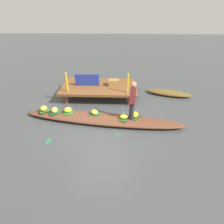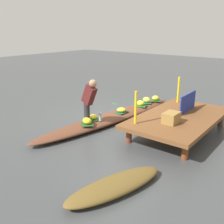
{
  "view_description": "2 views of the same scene",
  "coord_description": "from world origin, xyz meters",
  "views": [
    {
      "loc": [
        0.54,
        -5.23,
        3.61
      ],
      "look_at": [
        0.32,
        0.2,
        0.28
      ],
      "focal_mm": 29.03,
      "sensor_mm": 36.0,
      "label": 1
    },
    {
      "loc": [
        5.86,
        4.55,
        2.67
      ],
      "look_at": [
        0.27,
        0.19,
        0.39
      ],
      "focal_mm": 41.67,
      "sensor_mm": 36.0,
      "label": 2
    }
  ],
  "objects": [
    {
      "name": "railing_post_east",
      "position": [
        0.89,
        1.39,
        0.89
      ],
      "size": [
        0.06,
        0.06,
        0.8
      ],
      "primitive_type": "cylinder",
      "color": "yellow",
      "rests_on": "dock_platform"
    },
    {
      "name": "drifting_plant_1",
      "position": [
        0.52,
        -0.7,
        0.0
      ],
      "size": [
        0.2,
        0.23,
        0.01
      ],
      "primitive_type": "ellipsoid",
      "rotation": [
        0.0,
        0.0,
        1.94
      ],
      "color": "#316034",
      "rests_on": "ground"
    },
    {
      "name": "leaf_mat_0",
      "position": [
        -0.29,
        0.13,
        0.23
      ],
      "size": [
        0.4,
        0.31,
        0.01
      ],
      "primitive_type": "cube",
      "rotation": [
        0.0,
        0.0,
        3.11
      ],
      "color": "#1F5133",
      "rests_on": "vendor_boat"
    },
    {
      "name": "drifting_plant_0",
      "position": [
        -1.55,
        -1.1,
        0.0
      ],
      "size": [
        0.15,
        0.29,
        0.01
      ],
      "primitive_type": "ellipsoid",
      "rotation": [
        0.0,
        0.0,
        1.4
      ],
      "color": "#238139",
      "rests_on": "ground"
    },
    {
      "name": "dock_platform",
      "position": [
        -0.31,
        1.99,
        0.43
      ],
      "size": [
        3.2,
        1.8,
        0.49
      ],
      "color": "brown",
      "rests_on": "ground"
    },
    {
      "name": "railing_post_west",
      "position": [
        -1.51,
        1.39,
        0.89
      ],
      "size": [
        0.06,
        0.06,
        0.8
      ],
      "primitive_type": "cylinder",
      "color": "yellow",
      "rests_on": "dock_platform"
    },
    {
      "name": "water_bottle",
      "position": [
        0.7,
        0.11,
        0.35
      ],
      "size": [
        0.08,
        0.08,
        0.25
      ],
      "primitive_type": "cylinder",
      "color": "#A9D6DB",
      "rests_on": "vendor_boat"
    },
    {
      "name": "canal_water",
      "position": [
        0.0,
        0.0,
        0.0
      ],
      "size": [
        40.0,
        40.0,
        0.0
      ],
      "primitive_type": "plane",
      "color": "#404345",
      "rests_on": "ground"
    },
    {
      "name": "banana_bunch_4",
      "position": [
        -1.25,
        0.21,
        0.32
      ],
      "size": [
        0.35,
        0.36,
        0.18
      ],
      "primitive_type": "ellipsoid",
      "rotation": [
        0.0,
        0.0,
        1.07
      ],
      "color": "yellow",
      "rests_on": "vendor_boat"
    },
    {
      "name": "banana_bunch_0",
      "position": [
        -0.29,
        0.13,
        0.3
      ],
      "size": [
        0.35,
        0.36,
        0.14
      ],
      "primitive_type": "ellipsoid",
      "rotation": [
        0.0,
        0.0,
        5.35
      ],
      "color": "gold",
      "rests_on": "vendor_boat"
    },
    {
      "name": "produce_crate",
      "position": [
        0.32,
        2.05,
        0.62
      ],
      "size": [
        0.44,
        0.32,
        0.26
      ],
      "primitive_type": "cube",
      "rotation": [
        0.0,
        0.0,
        0.01
      ],
      "color": "olive",
      "rests_on": "dock_platform"
    },
    {
      "name": "banana_bunch_1",
      "position": [
        -2.15,
        0.28,
        0.32
      ],
      "size": [
        0.27,
        0.27,
        0.17
      ],
      "primitive_type": "ellipsoid",
      "rotation": [
        0.0,
        0.0,
        0.08
      ],
      "color": "gold",
      "rests_on": "vendor_boat"
    },
    {
      "name": "moored_boat",
      "position": [
        2.79,
        2.22,
        0.1
      ],
      "size": [
        2.04,
        1.09,
        0.21
      ],
      "primitive_type": "ellipsoid",
      "rotation": [
        0.0,
        0.0,
        -0.28
      ],
      "color": "brown",
      "rests_on": "ground"
    },
    {
      "name": "vendor_boat",
      "position": [
        0.0,
        0.0,
        0.11
      ],
      "size": [
        5.64,
        1.44,
        0.23
      ],
      "primitive_type": "ellipsoid",
      "rotation": [
        0.0,
        0.0,
        -0.12
      ],
      "color": "brown",
      "rests_on": "ground"
    },
    {
      "name": "market_banner",
      "position": [
        -0.81,
        1.99,
        0.74
      ],
      "size": [
        1.02,
        0.05,
        0.5
      ],
      "primitive_type": "cube",
      "rotation": [
        0.0,
        0.0,
        0.02
      ],
      "color": "navy",
      "rests_on": "dock_platform"
    },
    {
      "name": "banana_bunch_5",
      "position": [
        0.74,
        -0.12,
        0.3
      ],
      "size": [
        0.31,
        0.23,
        0.14
      ],
      "primitive_type": "ellipsoid",
      "rotation": [
        0.0,
        0.0,
        3.29
      ],
      "color": "yellow",
      "rests_on": "vendor_boat"
    },
    {
      "name": "leaf_mat_4",
      "position": [
        -1.25,
        0.21,
        0.23
      ],
      "size": [
        0.41,
        0.44,
        0.01
      ],
      "primitive_type": "cube",
      "rotation": [
        0.0,
        0.0,
        1.82
      ],
      "color": "#307635",
      "rests_on": "vendor_boat"
    },
    {
      "name": "vendor_person",
      "position": [
        0.99,
        -0.01,
        0.91
      ],
      "size": [
        0.24,
        0.51,
        1.21
      ],
      "color": "#28282D",
      "rests_on": "vendor_boat"
    },
    {
      "name": "banana_bunch_2",
      "position": [
        1.11,
        0.0,
        0.32
      ],
      "size": [
        0.32,
        0.36,
        0.17
      ],
      "primitive_type": "ellipsoid",
      "rotation": [
        0.0,
        0.0,
        4.31
      ],
      "color": "yellow",
      "rests_on": "vendor_boat"
    },
    {
      "name": "leaf_mat_3",
      "position": [
        -1.71,
        0.17,
        0.23
      ],
      "size": [
        0.47,
        0.45,
        0.01
      ],
      "primitive_type": "cube",
      "rotation": [
        0.0,
        0.0,
        0.67
      ],
      "color": "#1C6239",
      "rests_on": "vendor_boat"
    },
    {
      "name": "banana_bunch_3",
      "position": [
        -1.71,
        0.17,
        0.32
      ],
      "size": [
        0.21,
        0.28,
        0.19
      ],
      "primitive_type": "ellipsoid",
      "rotation": [
        0.0,
        0.0,
        1.56
      ],
      "color": "yellow",
      "rests_on": "vendor_boat"
    },
    {
      "name": "leaf_mat_5",
      "position": [
        0.74,
        -0.12,
        0.23
      ],
      "size": [
        0.34,
        0.44,
        0.01
      ],
      "primitive_type": "cube",
      "rotation": [
        0.0,
        0.0,
        1.32
      ],
      "color": "#26541F",
      "rests_on": "vendor_boat"
    },
    {
      "name": "leaf_mat_1",
      "position": [
        -2.15,
        0.28,
        0.23
      ],
      "size": [
        0.47,
        0.47,
        0.01
      ],
      "primitive_type": "cube",
      "rotation": [
        0.0,
        0.0,
        0.63
      ],
      "color": "#2E6328",
      "rests_on": "vendor_boat"
    },
    {
      "name": "leaf_mat_2",
      "position": [
        1.11,
        0.0,
        0.23
      ],
      "size": [
        0.49,
        0.51,
        0.01
      ],
      "primitive_type": "cube",
      "rotation": [
        0.0,
        0.0,
        0.91
      ],
      "color": "#235324",
      "rests_on": "vendor_boat"
    }
  ]
}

